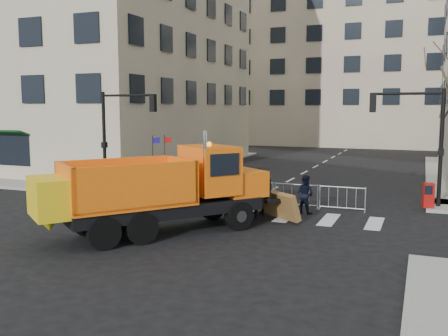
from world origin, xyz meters
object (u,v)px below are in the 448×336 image
at_px(plow_truck, 158,188).
at_px(newspaper_box, 428,195).
at_px(cop_a, 251,195).
at_px(cop_c, 260,192).
at_px(worker, 139,172).
at_px(cop_b, 305,194).

xyz_separation_m(plow_truck, newspaper_box, (9.13, 7.99, -0.97)).
bearing_deg(newspaper_box, cop_a, -160.18).
relative_size(plow_truck, cop_c, 4.58).
bearing_deg(cop_a, newspaper_box, 171.21).
height_order(worker, newspaper_box, worker).
bearing_deg(cop_b, plow_truck, 75.66).
distance_m(plow_truck, cop_a, 4.31).
bearing_deg(newspaper_box, cop_c, -164.99).
relative_size(plow_truck, worker, 5.35).
xyz_separation_m(cop_a, worker, (-8.15, 4.59, 0.03)).
bearing_deg(newspaper_box, plow_truck, -152.16).
bearing_deg(cop_c, plow_truck, 19.77).
relative_size(cop_b, cop_c, 0.84).
bearing_deg(cop_a, cop_c, -138.43).
xyz_separation_m(cop_b, newspaper_box, (4.97, 2.51, -0.14)).
bearing_deg(plow_truck, newspaper_box, -11.17).
bearing_deg(cop_b, worker, 7.82).
relative_size(cop_b, worker, 0.98).
xyz_separation_m(cop_a, cop_b, (1.81, 1.93, -0.14)).
bearing_deg(plow_truck, cop_c, 8.52).
bearing_deg(cop_c, newspaper_box, 167.25).
relative_size(plow_truck, cop_a, 4.68).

